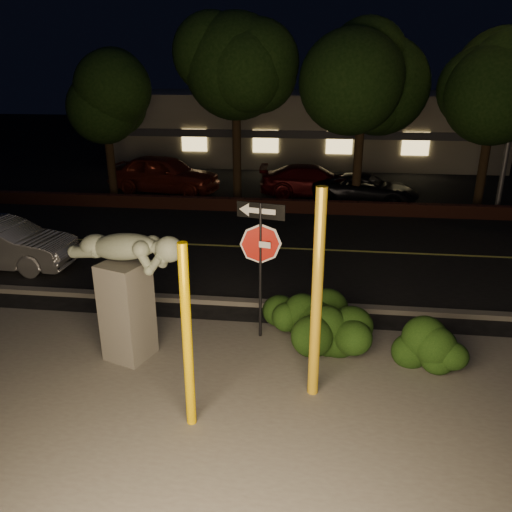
{
  "coord_description": "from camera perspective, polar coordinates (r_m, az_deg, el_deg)",
  "views": [
    {
      "loc": [
        0.92,
        -7.69,
        5.2
      ],
      "look_at": [
        -0.28,
        1.95,
        1.6
      ],
      "focal_mm": 35.0,
      "sensor_mm": 36.0,
      "label": 1
    }
  ],
  "objects": [
    {
      "name": "ground",
      "position": [
        18.46,
        3.98,
        3.93
      ],
      "size": [
        90.0,
        90.0,
        0.0
      ],
      "primitive_type": "plane",
      "color": "black",
      "rests_on": "ground"
    },
    {
      "name": "patio",
      "position": [
        8.52,
        -0.58,
        -17.22
      ],
      "size": [
        14.0,
        6.0,
        0.02
      ],
      "primitive_type": "cube",
      "color": "#4C4944",
      "rests_on": "ground"
    },
    {
      "name": "road",
      "position": [
        15.61,
        3.33,
        0.86
      ],
      "size": [
        80.0,
        8.0,
        0.01
      ],
      "primitive_type": "cube",
      "color": "black",
      "rests_on": "ground"
    },
    {
      "name": "lane_marking",
      "position": [
        15.6,
        3.33,
        0.91
      ],
      "size": [
        80.0,
        0.12,
        0.0
      ],
      "primitive_type": "cube",
      "color": "#CDCE52",
      "rests_on": "road"
    },
    {
      "name": "curb",
      "position": [
        11.81,
        1.95,
        -5.48
      ],
      "size": [
        80.0,
        0.25,
        0.12
      ],
      "primitive_type": "cube",
      "color": "#4C4944",
      "rests_on": "ground"
    },
    {
      "name": "brick_wall",
      "position": [
        19.65,
        4.22,
        5.69
      ],
      "size": [
        40.0,
        0.35,
        0.5
      ],
      "primitive_type": "cube",
      "color": "#411D15",
      "rests_on": "ground"
    },
    {
      "name": "parking_lot",
      "position": [
        25.25,
        4.92,
        8.4
      ],
      "size": [
        40.0,
        12.0,
        0.01
      ],
      "primitive_type": "cube",
      "color": "black",
      "rests_on": "ground"
    },
    {
      "name": "building",
      "position": [
        32.85,
        5.66,
        14.66
      ],
      "size": [
        22.0,
        10.2,
        4.0
      ],
      "color": "gray",
      "rests_on": "ground"
    },
    {
      "name": "tree_far_a",
      "position": [
        22.53,
        -17.27,
        19.86
      ],
      "size": [
        4.6,
        4.6,
        7.43
      ],
      "color": "black",
      "rests_on": "ground"
    },
    {
      "name": "tree_far_b",
      "position": [
        21.18,
        -2.37,
        22.64
      ],
      "size": [
        5.2,
        5.2,
        8.41
      ],
      "color": "black",
      "rests_on": "ground"
    },
    {
      "name": "tree_far_c",
      "position": [
        20.56,
        12.37,
        21.2
      ],
      "size": [
        4.8,
        4.8,
        7.84
      ],
      "color": "black",
      "rests_on": "ground"
    },
    {
      "name": "tree_far_d",
      "position": [
        22.0,
        26.03,
        19.0
      ],
      "size": [
        4.4,
        4.4,
        7.42
      ],
      "color": "black",
      "rests_on": "ground"
    },
    {
      "name": "yellow_pole_left",
      "position": [
        7.51,
        -7.86,
        -9.39
      ],
      "size": [
        0.15,
        0.15,
        3.01
      ],
      "primitive_type": "cylinder",
      "color": "#F2BE00",
      "rests_on": "ground"
    },
    {
      "name": "yellow_pole_right",
      "position": [
        8.05,
        6.97,
        -4.76
      ],
      "size": [
        0.18,
        0.18,
        3.61
      ],
      "primitive_type": "cylinder",
      "color": "gold",
      "rests_on": "ground"
    },
    {
      "name": "signpost",
      "position": [
        9.72,
        0.52,
        1.34
      ],
      "size": [
        0.95,
        0.25,
        2.86
      ],
      "rotation": [
        0.0,
        0.0,
        -0.23
      ],
      "color": "black",
      "rests_on": "ground"
    },
    {
      "name": "sculpture",
      "position": [
        9.44,
        -14.64,
        -2.75
      ],
      "size": [
        2.4,
        1.35,
        2.6
      ],
      "rotation": [
        0.0,
        0.0,
        -0.33
      ],
      "color": "#4C4944",
      "rests_on": "ground"
    },
    {
      "name": "hedge_center",
      "position": [
        10.28,
        6.15,
        -6.9
      ],
      "size": [
        2.16,
        1.43,
        1.03
      ],
      "primitive_type": "ellipsoid",
      "rotation": [
        0.0,
        0.0,
        0.27
      ],
      "color": "black",
      "rests_on": "ground"
    },
    {
      "name": "hedge_right",
      "position": [
        9.77,
        8.55,
        -8.17
      ],
      "size": [
        1.92,
        1.29,
        1.15
      ],
      "primitive_type": "ellipsoid",
      "rotation": [
        0.0,
        0.0,
        -0.21
      ],
      "color": "black",
      "rests_on": "ground"
    },
    {
      "name": "hedge_far_right",
      "position": [
        9.89,
        19.52,
        -9.51
      ],
      "size": [
        1.56,
        1.22,
        0.95
      ],
      "primitive_type": "ellipsoid",
      "rotation": [
        0.0,
        0.0,
        0.3
      ],
      "color": "black",
      "rests_on": "ground"
    },
    {
      "name": "silver_sedan",
      "position": [
        15.63,
        -27.13,
        1.23
      ],
      "size": [
        4.18,
        1.53,
        1.37
      ],
      "primitive_type": "imported",
      "rotation": [
        0.0,
        0.0,
        1.55
      ],
      "color": "#B7B7BC",
      "rests_on": "ground"
    },
    {
      "name": "parked_car_red",
      "position": [
        23.2,
        -10.44,
        9.22
      ],
      "size": [
        5.29,
        2.85,
        1.71
      ],
      "primitive_type": "imported",
      "rotation": [
        0.0,
        0.0,
        1.4
      ],
      "color": "maroon",
      "rests_on": "ground"
    },
    {
      "name": "parked_car_darkred",
      "position": [
        22.25,
        6.59,
        8.5
      ],
      "size": [
        4.82,
        2.21,
        1.37
      ],
      "primitive_type": "imported",
      "rotation": [
        0.0,
        0.0,
        1.63
      ],
      "color": "#3F080A",
      "rests_on": "ground"
    },
    {
      "name": "parked_car_dark",
      "position": [
        21.46,
        12.41,
        7.49
      ],
      "size": [
        4.65,
        2.92,
        1.2
      ],
      "primitive_type": "imported",
      "rotation": [
        0.0,
        0.0,
        1.34
      ],
      "color": "black",
      "rests_on": "ground"
    }
  ]
}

